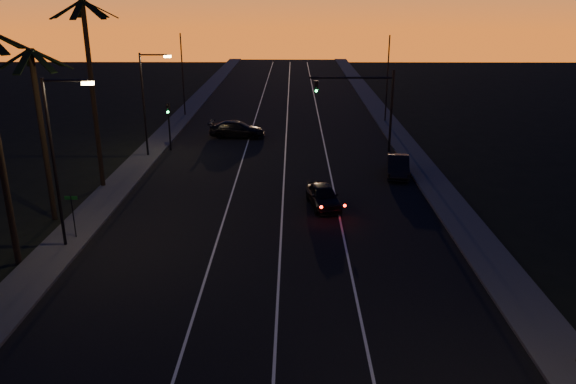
{
  "coord_description": "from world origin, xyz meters",
  "views": [
    {
      "loc": [
        1.16,
        -7.28,
        12.68
      ],
      "look_at": [
        0.89,
        21.66,
        2.59
      ],
      "focal_mm": 35.0,
      "sensor_mm": 36.0,
      "label": 1
    }
  ],
  "objects_px": {
    "signal_mast": "(364,96)",
    "cross_car": "(237,129)",
    "right_car": "(398,166)",
    "lead_car": "(323,196)"
  },
  "relations": [
    {
      "from": "lead_car",
      "to": "cross_car",
      "type": "height_order",
      "value": "cross_car"
    },
    {
      "from": "signal_mast",
      "to": "cross_car",
      "type": "height_order",
      "value": "signal_mast"
    },
    {
      "from": "lead_car",
      "to": "right_car",
      "type": "distance_m",
      "value": 8.88
    },
    {
      "from": "right_car",
      "to": "cross_car",
      "type": "xyz_separation_m",
      "value": [
        -13.15,
        12.01,
        0.03
      ]
    },
    {
      "from": "lead_car",
      "to": "cross_car",
      "type": "relative_size",
      "value": 0.9
    },
    {
      "from": "right_car",
      "to": "lead_car",
      "type": "bearing_deg",
      "value": -131.68
    },
    {
      "from": "signal_mast",
      "to": "right_car",
      "type": "relative_size",
      "value": 1.52
    },
    {
      "from": "signal_mast",
      "to": "cross_car",
      "type": "distance_m",
      "value": 12.95
    },
    {
      "from": "signal_mast",
      "to": "lead_car",
      "type": "distance_m",
      "value": 14.88
    },
    {
      "from": "signal_mast",
      "to": "lead_car",
      "type": "xyz_separation_m",
      "value": [
        -4.04,
        -13.73,
        -4.05
      ]
    }
  ]
}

